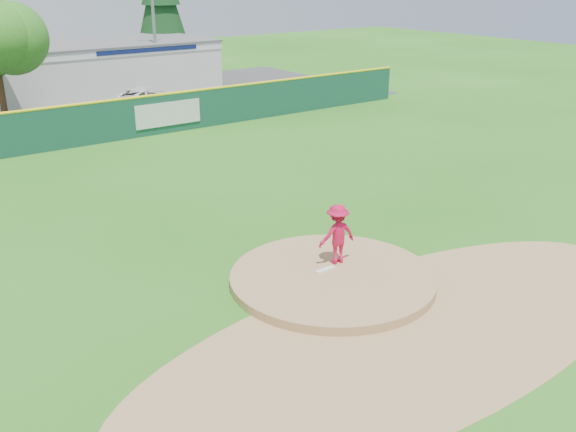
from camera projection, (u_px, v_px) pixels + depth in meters
ground at (332, 283)px, 17.22m from camera, size 120.00×120.00×0.00m
pitchers_mound at (332, 283)px, 17.22m from camera, size 5.50×5.50×0.50m
pitching_rubber at (325, 270)px, 17.35m from camera, size 0.60×0.15×0.04m
infield_dirt_arc at (415, 329)px, 14.97m from camera, size 15.40×15.40×0.01m
parking_lot at (33, 113)px, 37.45m from camera, size 44.00×16.00×0.02m
pitcher at (337, 234)px, 17.53m from camera, size 1.17×0.77×1.69m
van at (148, 98)px, 38.37m from camera, size 5.35×3.78×1.36m
pool_building_grp at (98, 66)px, 43.94m from camera, size 15.20×8.20×3.31m
fence_banners at (40, 132)px, 29.07m from camera, size 16.44×0.04×1.20m
outfield_fence at (87, 123)px, 30.32m from camera, size 40.00×0.14×2.07m
conifer_tree at (161, 2)px, 49.44m from camera, size 4.40×4.40×9.50m
light_pole_right at (153, 8)px, 41.97m from camera, size 1.75×0.25×10.00m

